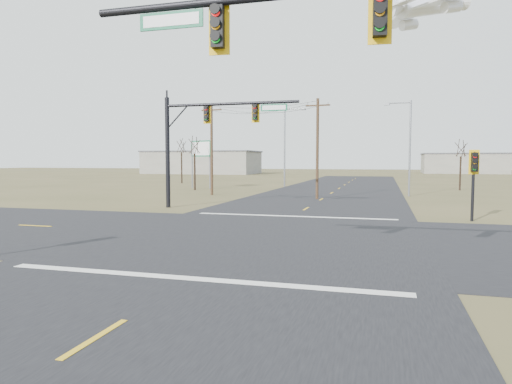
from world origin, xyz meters
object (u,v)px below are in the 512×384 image
utility_pole_far (212,148)px  bare_tree_b (181,145)px  utility_pole_near (317,147)px  highway_sign (201,154)px  mast_arm_near (401,56)px  streetlight_c (286,142)px  bare_tree_a (194,145)px  mast_arm_far (204,128)px  bare_tree_c (461,148)px  streetlight_a (408,143)px  pedestal_signal_ne (474,168)px

utility_pole_far → bare_tree_b: 24.18m
utility_pole_near → bare_tree_b: (-23.34, 22.72, 1.08)m
utility_pole_near → highway_sign: utility_pole_near is taller
mast_arm_near → bare_tree_b: mast_arm_near is taller
mast_arm_near → streetlight_c: 47.85m
utility_pole_near → bare_tree_a: size_ratio=1.33×
mast_arm_far → highway_sign: 23.53m
bare_tree_c → mast_arm_near: bearing=-100.1°
mast_arm_near → streetlight_a: 33.89m
mast_arm_far → bare_tree_b: (-16.81, 32.36, 0.01)m
mast_arm_near → pedestal_signal_ne: (4.41, 16.10, -2.83)m
bare_tree_a → bare_tree_c: bare_tree_a is taller
streetlight_c → bare_tree_a: bearing=-113.1°
streetlight_c → utility_pole_near: bearing=-50.3°
streetlight_a → bare_tree_a: (-22.85, 3.05, 0.15)m
highway_sign → bare_tree_a: (0.57, -3.22, 1.06)m
utility_pole_far → mast_arm_far: bearing=-71.1°
pedestal_signal_ne → utility_pole_near: 15.94m
mast_arm_near → utility_pole_near: size_ratio=1.33×
highway_sign → bare_tree_a: 3.44m
streetlight_a → bare_tree_c: streetlight_a is taller
streetlight_c → utility_pole_far: bearing=-84.5°
pedestal_signal_ne → streetlight_a: (-2.66, 17.73, 2.07)m
utility_pole_far → bare_tree_c: bearing=30.0°
pedestal_signal_ne → utility_pole_near: bearing=120.8°
mast_arm_far → utility_pole_far: 12.56m
streetlight_c → bare_tree_b: (-16.80, 4.68, -0.05)m
bare_tree_a → bare_tree_b: (-8.14, 14.00, 0.45)m
mast_arm_near → pedestal_signal_ne: bearing=69.3°
mast_arm_near → bare_tree_b: bearing=114.4°
streetlight_a → bare_tree_b: 35.38m
utility_pole_far → bare_tree_c: 28.20m
mast_arm_far → highway_sign: mast_arm_far is taller
streetlight_c → bare_tree_b: streetlight_c is taller
utility_pole_near → bare_tree_b: size_ratio=1.23×
utility_pole_near → highway_sign: (-15.77, 11.95, -0.43)m
utility_pole_near → utility_pole_far: 10.82m
bare_tree_a → bare_tree_c: (29.03, 7.57, -0.36)m
utility_pole_far → streetlight_c: 16.38m
mast_arm_far → pedestal_signal_ne: (16.84, -2.42, -2.66)m
utility_pole_near → bare_tree_a: (-15.20, 8.73, 0.63)m
utility_pole_near → utility_pole_far: (-10.59, 2.21, 0.07)m
mast_arm_near → bare_tree_a: mast_arm_near is taller
mast_arm_far → highway_sign: size_ratio=1.68×
streetlight_c → highway_sign: bearing=-126.8°
mast_arm_far → streetlight_a: bearing=48.5°
utility_pole_near → highway_sign: size_ratio=1.50×
highway_sign → pedestal_signal_ne: bearing=-24.1°
mast_arm_far → bare_tree_a: 20.32m
utility_pole_far → streetlight_c: size_ratio=0.87×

